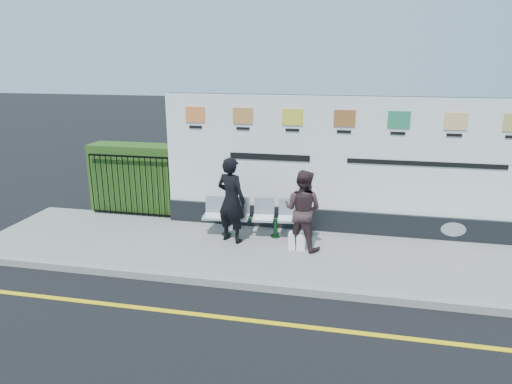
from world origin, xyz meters
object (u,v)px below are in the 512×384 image
(woman_left, at_px, (231,200))
(woman_right, at_px, (303,210))
(bench, at_px, (251,226))
(billboard, at_px, (342,175))

(woman_left, distance_m, woman_right, 1.51)
(bench, height_order, woman_right, woman_right)
(woman_left, relative_size, woman_right, 1.11)
(billboard, bearing_deg, bench, -159.08)
(bench, xyz_separation_m, woman_left, (-0.34, -0.36, 0.69))
(billboard, distance_m, bench, 2.29)
(bench, relative_size, woman_left, 1.14)
(bench, bearing_deg, woman_left, -138.90)
(billboard, height_order, woman_right, billboard)
(billboard, xyz_separation_m, woman_left, (-2.23, -1.08, -0.38))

